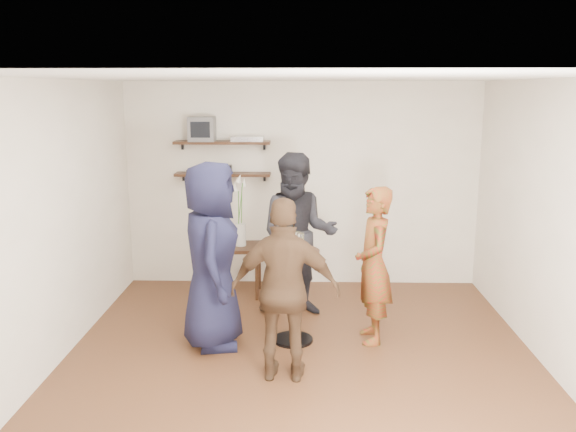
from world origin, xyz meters
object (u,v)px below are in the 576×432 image
object	(u,v)px
dvd_deck	(248,139)
radio	(223,169)
drinks_table	(293,283)
side_table	(241,254)
person_dark	(298,235)
person_navy	(211,256)
person_plaid	(374,265)
crt_monitor	(202,129)
person_brown	(285,290)

from	to	relation	value
dvd_deck	radio	bearing A→B (deg)	180.00
drinks_table	side_table	bearing A→B (deg)	115.20
side_table	drinks_table	bearing A→B (deg)	-64.80
drinks_table	person_dark	world-z (taller)	person_dark
radio	person_navy	distance (m)	2.01
person_dark	person_navy	size ratio (longest dim) A/B	0.99
radio	drinks_table	xyz separation A→B (m)	(0.92, -1.81, -0.91)
dvd_deck	person_dark	world-z (taller)	dvd_deck
radio	person_dark	world-z (taller)	person_dark
person_navy	person_plaid	bearing A→B (deg)	-91.75
crt_monitor	drinks_table	world-z (taller)	crt_monitor
crt_monitor	radio	world-z (taller)	crt_monitor
side_table	drinks_table	xyz separation A→B (m)	(0.67, -1.42, 0.09)
crt_monitor	drinks_table	size ratio (longest dim) A/B	0.34
drinks_table	person_dark	xyz separation A→B (m)	(0.04, 0.80, 0.30)
side_table	person_plaid	xyz separation A→B (m)	(1.47, -1.37, 0.27)
radio	person_navy	size ratio (longest dim) A/B	0.12
person_navy	person_brown	distance (m)	1.02
drinks_table	person_plaid	distance (m)	0.82
radio	person_plaid	size ratio (longest dim) A/B	0.14
radio	person_navy	world-z (taller)	person_navy
side_table	crt_monitor	bearing A→B (deg)	142.02
dvd_deck	person_brown	size ratio (longest dim) A/B	0.25
person_dark	person_brown	world-z (taller)	person_dark
crt_monitor	person_brown	xyz separation A→B (m)	(1.11, -2.61, -1.21)
person_plaid	person_navy	xyz separation A→B (m)	(-1.59, -0.16, 0.13)
drinks_table	person_brown	xyz separation A→B (m)	(-0.05, -0.80, 0.20)
person_plaid	person_brown	world-z (taller)	person_brown
dvd_deck	person_dark	distance (m)	1.55
dvd_deck	person_navy	world-z (taller)	dvd_deck
person_navy	person_brown	size ratio (longest dim) A/B	1.14
side_table	drinks_table	size ratio (longest dim) A/B	0.66
drinks_table	dvd_deck	bearing A→B (deg)	108.46
dvd_deck	radio	xyz separation A→B (m)	(-0.32, 0.00, -0.38)
person_dark	person_navy	world-z (taller)	person_navy
crt_monitor	side_table	size ratio (longest dim) A/B	0.51
crt_monitor	person_navy	xyz separation A→B (m)	(0.37, -1.91, -1.10)
person_navy	dvd_deck	bearing A→B (deg)	-13.01
crt_monitor	radio	bearing A→B (deg)	0.00
side_table	person_plaid	bearing A→B (deg)	-42.96
radio	side_table	size ratio (longest dim) A/B	0.35
dvd_deck	person_navy	size ratio (longest dim) A/B	0.22
side_table	person_brown	bearing A→B (deg)	-74.55
radio	person_plaid	bearing A→B (deg)	-45.63
person_dark	crt_monitor	bearing A→B (deg)	142.92
radio	person_plaid	world-z (taller)	person_plaid
person_brown	person_navy	bearing A→B (deg)	-39.37
person_plaid	person_dark	bearing A→B (deg)	-138.34
side_table	dvd_deck	bearing A→B (deg)	80.74
person_plaid	person_navy	bearing A→B (deg)	-88.25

